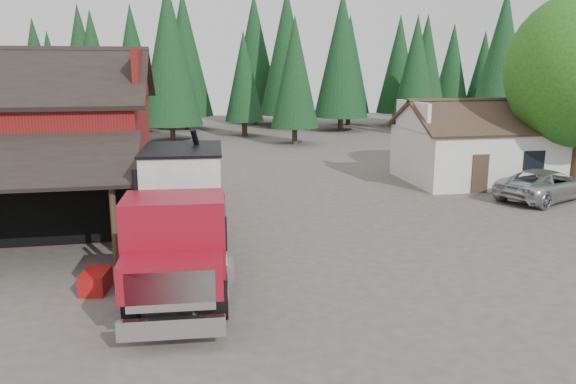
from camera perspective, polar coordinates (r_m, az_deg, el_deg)
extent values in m
plane|color=#4E463D|center=(17.27, 1.35, -8.90)|extent=(120.00, 120.00, 0.00)
cube|color=maroon|center=(27.04, -27.11, 3.09)|extent=(12.00, 10.00, 5.00)
cube|color=black|center=(29.18, -26.48, 10.68)|extent=(12.80, 5.53, 2.35)
cube|color=maroon|center=(25.73, -14.74, 11.48)|extent=(0.25, 7.00, 2.00)
cylinder|color=#382619|center=(18.58, -17.24, -3.35)|extent=(0.20, 0.20, 2.80)
cube|color=silver|center=(33.43, 18.67, 3.65)|extent=(8.00, 6.00, 3.00)
cube|color=#38281E|center=(31.89, 20.28, 7.20)|extent=(8.60, 3.42, 1.80)
cube|color=#38281E|center=(34.48, 17.71, 7.74)|extent=(8.60, 3.42, 1.80)
cube|color=silver|center=(31.38, 12.54, 7.61)|extent=(0.20, 4.20, 1.50)
cube|color=silver|center=(35.33, 24.63, 7.30)|extent=(0.20, 4.20, 1.50)
cube|color=#38281E|center=(30.18, 18.92, 1.76)|extent=(0.90, 0.06, 2.00)
cube|color=black|center=(31.68, 23.72, 2.96)|extent=(1.20, 0.06, 1.00)
sphere|color=#195814|center=(32.78, 25.33, 9.10)|extent=(4.40, 4.40, 4.40)
cylinder|color=#382619|center=(46.98, 0.69, 5.86)|extent=(0.44, 0.44, 1.60)
cone|color=black|center=(46.66, 0.70, 12.09)|extent=(3.96, 3.96, 9.00)
cylinder|color=#382619|center=(49.16, 20.36, 5.38)|extent=(0.44, 0.44, 1.60)
cone|color=black|center=(48.85, 20.92, 12.48)|extent=(4.84, 4.84, 11.00)
cylinder|color=#382619|center=(50.00, -11.63, 6.01)|extent=(0.44, 0.44, 1.60)
cone|color=black|center=(49.70, -11.97, 13.59)|extent=(5.28, 5.28, 12.00)
cylinder|color=black|center=(14.86, -15.60, -10.65)|extent=(0.44, 1.18, 1.16)
cylinder|color=black|center=(14.69, -6.87, -10.52)|extent=(0.44, 1.18, 1.16)
cylinder|color=black|center=(19.58, -13.56, -4.83)|extent=(0.44, 1.18, 1.16)
cylinder|color=black|center=(19.45, -7.04, -4.67)|extent=(0.44, 1.18, 1.16)
cylinder|color=black|center=(20.99, -13.14, -3.62)|extent=(0.44, 1.18, 1.16)
cylinder|color=black|center=(20.87, -7.07, -3.47)|extent=(0.44, 1.18, 1.16)
cube|color=black|center=(17.75, -10.62, -5.07)|extent=(1.74, 9.13, 0.42)
cube|color=silver|center=(13.25, -11.72, -13.39)|extent=(2.43, 0.34, 0.47)
cube|color=silver|center=(13.00, -11.86, -9.84)|extent=(2.01, 0.23, 0.95)
cube|color=maroon|center=(13.53, -11.69, -8.20)|extent=(2.46, 1.52, 0.90)
cube|color=maroon|center=(14.64, -11.41, -4.18)|extent=(2.64, 1.95, 1.95)
cube|color=black|center=(13.75, -11.70, -3.92)|extent=(2.22, 0.23, 0.95)
cylinder|color=black|center=(15.52, -15.15, -1.20)|extent=(0.16, 0.16, 1.90)
cube|color=black|center=(15.67, -11.14, -3.25)|extent=(2.59, 0.29, 1.69)
cube|color=black|center=(19.09, -10.42, -2.92)|extent=(3.08, 6.28, 0.17)
cube|color=silver|center=(18.73, -10.61, 1.69)|extent=(2.65, 3.63, 1.69)
cone|color=silver|center=(18.96, -10.48, -1.44)|extent=(2.47, 2.47, 0.74)
cube|color=black|center=(18.59, -10.72, 4.31)|extent=(2.76, 3.74, 0.08)
cylinder|color=black|center=(20.18, -8.58, 2.24)|extent=(0.93, 2.27, 3.22)
cube|color=maroon|center=(21.51, -11.80, -0.41)|extent=(0.69, 0.88, 0.47)
cylinder|color=silver|center=(15.65, -6.56, -7.78)|extent=(0.66, 1.09, 0.59)
imported|color=#B6B9BE|center=(29.85, 24.67, 0.69)|extent=(6.00, 4.54, 1.51)
cube|color=maroon|center=(17.25, -18.96, -8.57)|extent=(0.86, 1.19, 0.60)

